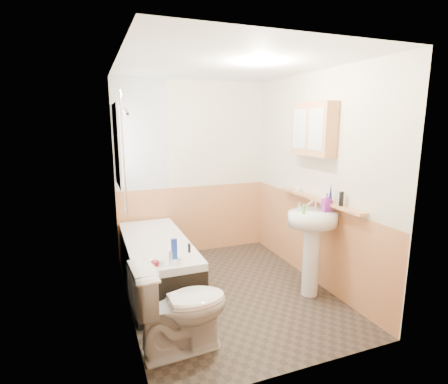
{
  "coord_description": "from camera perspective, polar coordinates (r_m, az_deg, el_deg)",
  "views": [
    {
      "loc": [
        -1.39,
        -3.46,
        1.93
      ],
      "look_at": [
        0.0,
        0.15,
        1.15
      ],
      "focal_mm": 28.0,
      "sensor_mm": 36.0,
      "label": 1
    }
  ],
  "objects": [
    {
      "name": "bathtub",
      "position": [
        4.3,
        -10.86,
        -11.11
      ],
      "size": [
        0.7,
        1.76,
        0.71
      ],
      "color": "black",
      "rests_on": "floor"
    },
    {
      "name": "pine_shelf",
      "position": [
        4.17,
        15.12,
        -1.21
      ],
      "size": [
        0.1,
        1.47,
        0.03
      ],
      "primitive_type": "cube",
      "color": "tan",
      "rests_on": "wall_right"
    },
    {
      "name": "cream_jar",
      "position": [
        3.49,
        -11.23,
        -11.34
      ],
      "size": [
        0.1,
        0.1,
        0.05
      ],
      "primitive_type": "cylinder",
      "rotation": [
        0.0,
        0.0,
        0.38
      ],
      "color": "maroon",
      "rests_on": "bathtub"
    },
    {
      "name": "floor",
      "position": [
        4.2,
        0.76,
        -15.98
      ],
      "size": [
        2.8,
        2.8,
        0.0
      ],
      "primitive_type": "plane",
      "color": "#2C251F",
      "rests_on": "ground"
    },
    {
      "name": "wainscot_right",
      "position": [
        4.49,
        13.92,
        -7.53
      ],
      "size": [
        0.01,
        2.8,
        1.0
      ],
      "primitive_type": "cube",
      "color": "tan",
      "rests_on": "wall_right"
    },
    {
      "name": "soap_bottle",
      "position": [
        3.96,
        16.39,
        -2.41
      ],
      "size": [
        0.12,
        0.21,
        0.09
      ],
      "primitive_type": "imported",
      "rotation": [
        0.0,
        0.0,
        -0.12
      ],
      "color": "purple",
      "rests_on": "sink"
    },
    {
      "name": "wainscot_front",
      "position": [
        2.87,
        11.7,
        -18.72
      ],
      "size": [
        2.2,
        0.01,
        1.0
      ],
      "primitive_type": "cube",
      "color": "tan",
      "rests_on": "wall_front"
    },
    {
      "name": "wall_back",
      "position": [
        5.11,
        -5.09,
        3.72
      ],
      "size": [
        2.2,
        0.02,
        2.5
      ],
      "primitive_type": "cube",
      "color": "beige",
      "rests_on": "ground"
    },
    {
      "name": "sink",
      "position": [
        4.0,
        14.2,
        -7.0
      ],
      "size": [
        0.57,
        0.46,
        1.09
      ],
      "rotation": [
        0.0,
        0.0,
        0.0
      ],
      "color": "white",
      "rests_on": "floor"
    },
    {
      "name": "shower_riser",
      "position": [
        3.91,
        -16.02,
        7.57
      ],
      "size": [
        0.11,
        0.09,
        1.32
      ],
      "color": "silver",
      "rests_on": "wall_left"
    },
    {
      "name": "black_jar",
      "position": [
        4.52,
        11.9,
        0.37
      ],
      "size": [
        0.07,
        0.07,
        0.04
      ],
      "primitive_type": "cylinder",
      "rotation": [
        0.0,
        0.0,
        -0.04
      ],
      "color": "silver",
      "rests_on": "pine_shelf"
    },
    {
      "name": "green_bottle",
      "position": [
        3.98,
        17.03,
        -0.03
      ],
      "size": [
        0.05,
        0.05,
        0.23
      ],
      "primitive_type": "cone",
      "rotation": [
        0.0,
        0.0,
        -0.01
      ],
      "color": "navy",
      "rests_on": "pine_shelf"
    },
    {
      "name": "wall_left",
      "position": [
        3.53,
        -16.14,
        -0.14
      ],
      "size": [
        0.02,
        2.8,
        2.5
      ],
      "primitive_type": "cube",
      "color": "beige",
      "rests_on": "ground"
    },
    {
      "name": "blue_gel",
      "position": [
        3.58,
        -8.14,
        -9.19
      ],
      "size": [
        0.06,
        0.04,
        0.21
      ],
      "primitive_type": "cube",
      "rotation": [
        0.0,
        0.0,
        -0.07
      ],
      "color": "#19339E",
      "rests_on": "bathtub"
    },
    {
      "name": "ceiling",
      "position": [
        3.77,
        0.87,
        20.11
      ],
      "size": [
        2.8,
        2.8,
        0.0
      ],
      "primitive_type": "plane",
      "rotation": [
        3.14,
        0.0,
        0.0
      ],
      "color": "white",
      "rests_on": "ground"
    },
    {
      "name": "tile_return_back",
      "position": [
        4.89,
        -13.41,
        9.0
      ],
      "size": [
        0.75,
        0.01,
        1.5
      ],
      "primitive_type": "cube",
      "color": "white",
      "rests_on": "wall_back"
    },
    {
      "name": "orange_bottle",
      "position": [
        3.75,
        -5.7,
        -9.09
      ],
      "size": [
        0.04,
        0.04,
        0.1
      ],
      "primitive_type": "cylinder",
      "rotation": [
        0.0,
        0.0,
        0.36
      ],
      "color": "black",
      "rests_on": "bathtub"
    },
    {
      "name": "window",
      "position": [
        4.43,
        -16.93,
        7.3
      ],
      "size": [
        0.03,
        0.79,
        0.99
      ],
      "color": "white",
      "rests_on": "wall_left"
    },
    {
      "name": "foam_can",
      "position": [
        3.85,
        18.6,
        -1.06
      ],
      "size": [
        0.05,
        0.05,
        0.15
      ],
      "primitive_type": "cylinder",
      "rotation": [
        0.0,
        0.0,
        0.06
      ],
      "color": "black",
      "rests_on": "pine_shelf"
    },
    {
      "name": "wall_right",
      "position": [
        4.32,
        14.63,
        1.98
      ],
      "size": [
        0.02,
        2.8,
        2.5
      ],
      "primitive_type": "cube",
      "color": "beige",
      "rests_on": "ground"
    },
    {
      "name": "toilet",
      "position": [
        3.11,
        -7.03,
        -18.13
      ],
      "size": [
        0.84,
        0.5,
        0.8
      ],
      "primitive_type": "imported",
      "rotation": [
        0.0,
        0.0,
        1.63
      ],
      "color": "white",
      "rests_on": "floor"
    },
    {
      "name": "wall_front",
      "position": [
        2.56,
        12.64,
        -4.26
      ],
      "size": [
        2.2,
        0.02,
        2.5
      ],
      "primitive_type": "cube",
      "color": "beige",
      "rests_on": "ground"
    },
    {
      "name": "clear_bottle",
      "position": [
        3.78,
        12.91,
        -2.82
      ],
      "size": [
        0.04,
        0.04,
        0.1
      ],
      "primitive_type": "cylinder",
      "rotation": [
        0.0,
        0.0,
        0.1
      ],
      "color": "#59C647",
      "rests_on": "sink"
    },
    {
      "name": "wainscot_back",
      "position": [
        5.24,
        -4.88,
        -4.47
      ],
      "size": [
        2.2,
        0.01,
        1.0
      ],
      "primitive_type": "cube",
      "color": "tan",
      "rests_on": "wall_back"
    },
    {
      "name": "tile_cladding_left",
      "position": [
        3.54,
        -15.78,
        -0.11
      ],
      "size": [
        0.01,
        2.8,
        2.5
      ],
      "primitive_type": "cube",
      "color": "white",
      "rests_on": "wall_left"
    },
    {
      "name": "medicine_cabinet",
      "position": [
        4.16,
        14.37,
        9.92
      ],
      "size": [
        0.17,
        0.67,
        0.6
      ],
      "color": "tan",
      "rests_on": "wall_right"
    }
  ]
}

